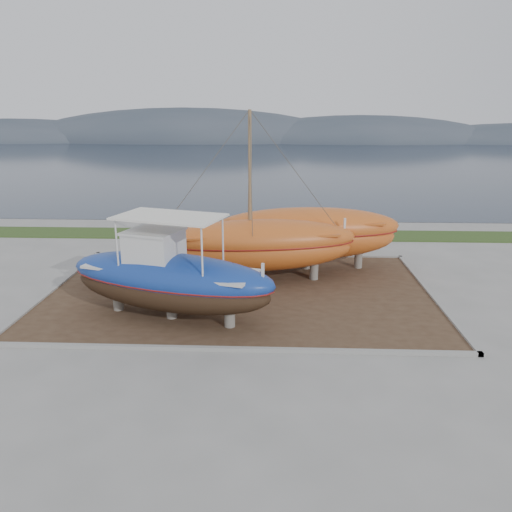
# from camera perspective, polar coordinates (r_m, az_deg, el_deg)

# --- Properties ---
(ground) EXTENTS (140.00, 140.00, 0.00)m
(ground) POSITION_cam_1_polar(r_m,az_deg,el_deg) (20.53, -2.68, -8.11)
(ground) COLOR gray
(ground) RESTS_ON ground
(dirt_patch) EXTENTS (18.00, 12.00, 0.06)m
(dirt_patch) POSITION_cam_1_polar(r_m,az_deg,el_deg) (24.20, -1.85, -4.11)
(dirt_patch) COLOR #422D1E
(dirt_patch) RESTS_ON ground
(curb_frame) EXTENTS (18.60, 12.60, 0.15)m
(curb_frame) POSITION_cam_1_polar(r_m,az_deg,el_deg) (24.18, -1.85, -4.01)
(curb_frame) COLOR gray
(curb_frame) RESTS_ON ground
(grass_strip) EXTENTS (44.00, 3.00, 0.08)m
(grass_strip) POSITION_cam_1_polar(r_m,az_deg,el_deg) (35.18, -0.48, 2.49)
(grass_strip) COLOR #284219
(grass_strip) RESTS_ON ground
(sea) EXTENTS (260.00, 100.00, 0.04)m
(sea) POSITION_cam_1_polar(r_m,az_deg,el_deg) (89.02, 1.32, 10.94)
(sea) COLOR #1A2635
(sea) RESTS_ON ground
(mountain_ridge) EXTENTS (200.00, 36.00, 20.00)m
(mountain_ridge) POSITION_cam_1_polar(r_m,az_deg,el_deg) (143.86, 1.78, 13.04)
(mountain_ridge) COLOR #333D49
(mountain_ridge) RESTS_ON ground
(blue_caique) EXTENTS (9.58, 5.43, 4.40)m
(blue_caique) POSITION_cam_1_polar(r_m,az_deg,el_deg) (20.77, -9.85, -1.36)
(blue_caique) COLOR navy
(blue_caique) RESTS_ON dirt_patch
(white_dinghy) EXTENTS (4.78, 3.37, 1.35)m
(white_dinghy) POSITION_cam_1_polar(r_m,az_deg,el_deg) (26.25, -14.31, -1.34)
(white_dinghy) COLOR silver
(white_dinghy) RESTS_ON dirt_patch
(orange_sailboat) EXTENTS (10.05, 4.22, 8.45)m
(orange_sailboat) POSITION_cam_1_polar(r_m,az_deg,el_deg) (24.55, 0.47, 6.50)
(orange_sailboat) COLOR #BD551D
(orange_sailboat) RESTS_ON dirt_patch
(orange_bare_hull) EXTENTS (10.31, 3.95, 3.30)m
(orange_bare_hull) POSITION_cam_1_polar(r_m,az_deg,el_deg) (27.28, 5.82, 1.90)
(orange_bare_hull) COLOR #BD551D
(orange_bare_hull) RESTS_ON dirt_patch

